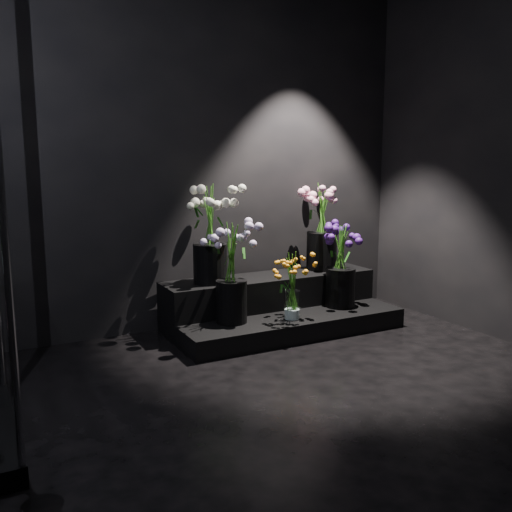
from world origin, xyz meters
TOP-DOWN VIEW (x-y plane):
  - floor at (0.00, 0.00)m, footprint 4.00×4.00m
  - wall_back at (0.00, 2.00)m, footprint 4.00×0.00m
  - display_riser at (0.67, 1.64)m, footprint 1.80×0.80m
  - bouquet_orange_bells at (0.62, 1.32)m, footprint 0.31×0.31m
  - bouquet_lilac at (0.18, 1.46)m, footprint 0.42×0.42m
  - bouquet_purple at (1.16, 1.45)m, footprint 0.31×0.31m
  - bouquet_cream_roses at (0.13, 1.74)m, footprint 0.47×0.47m
  - bouquet_pink_roses at (1.19, 1.78)m, footprint 0.40×0.40m

SIDE VIEW (x-z plane):
  - floor at x=0.00m, z-range 0.00..0.00m
  - display_riser at x=0.67m, z-range -0.03..0.37m
  - bouquet_orange_bells at x=0.62m, z-range 0.16..0.67m
  - bouquet_purple at x=1.16m, z-range 0.18..0.84m
  - bouquet_lilac at x=0.18m, z-range 0.20..0.93m
  - bouquet_pink_roses at x=1.19m, z-range 0.45..1.18m
  - bouquet_cream_roses at x=0.13m, z-range 0.45..1.20m
  - wall_back at x=0.00m, z-range -0.60..3.40m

